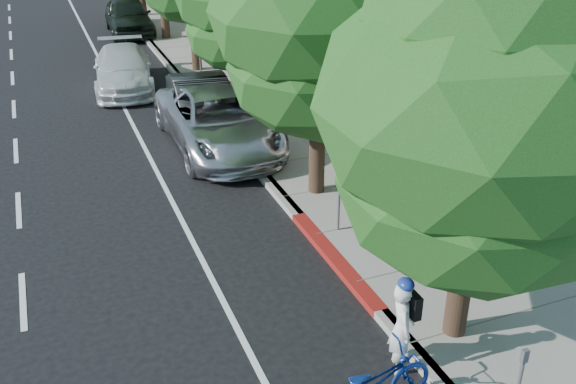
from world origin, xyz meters
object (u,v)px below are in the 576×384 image
bicycle (372,384)px  silver_suv (218,121)px  pedestrian (268,76)px  cyclist (402,328)px  dark_sedan (203,105)px  street_tree_0 (486,111)px  street_tree_1 (320,15)px  dark_suv_far (128,16)px  white_pickup (123,69)px

bicycle → silver_suv: 11.03m
pedestrian → cyclist: bearing=77.2°
dark_sedan → cyclist: bearing=-84.4°
bicycle → street_tree_0: bearing=-69.1°
cyclist → street_tree_0: bearing=-56.4°
pedestrian → bicycle: bearing=74.2°
bicycle → dark_sedan: dark_sedan is taller
street_tree_1 → dark_suv_far: (-1.40, 20.20, -3.66)m
street_tree_0 → bicycle: size_ratio=3.49×
bicycle → silver_suv: bearing=-7.7°
street_tree_0 → cyclist: bearing=-166.3°
street_tree_0 → silver_suv: street_tree_0 is taller
cyclist → pedestrian: size_ratio=0.86×
dark_sedan → white_pickup: dark_sedan is taller
dark_sedan → pedestrian: size_ratio=2.55×
cyclist → pedestrian: 13.43m
cyclist → pedestrian: bearing=9.0°
white_pickup → pedestrian: size_ratio=2.64×
bicycle → dark_suv_far: (0.80, 27.20, 0.35)m
bicycle → pedestrian: (3.43, 13.86, 0.58)m
white_pickup → dark_sedan: bearing=-65.5°
cyclist → white_pickup: (-1.79, 17.32, -0.09)m
bicycle → street_tree_1: bearing=-21.0°
dark_suv_far → silver_suv: bearing=-87.8°
street_tree_1 → bicycle: (-2.20, -7.00, -4.01)m
silver_suv → dark_suv_far: bearing=89.7°
white_pickup → street_tree_0: bearing=-72.4°
cyclist → silver_suv: size_ratio=0.28×
dark_sedan → dark_suv_far: bearing=94.9°
street_tree_1 → dark_sedan: 6.92m
white_pickup → cyclist: bearing=-76.9°
street_tree_0 → dark_suv_far: (-1.40, 26.20, -3.36)m
cyclist → bicycle: size_ratio=0.81×
street_tree_0 → pedestrian: street_tree_0 is taller
street_tree_1 → white_pickup: street_tree_1 is taller
cyclist → pedestrian: pedestrian is taller
white_pickup → street_tree_1: bearing=-67.0°
cyclist → silver_suv: silver_suv is taller
cyclist → silver_suv: (-0.09, 10.32, 0.01)m
bicycle → white_pickup: bearing=-0.7°
street_tree_1 → silver_suv: bearing=109.3°
dark_sedan → pedestrian: pedestrian is taller
street_tree_1 → dark_sedan: (-1.43, 5.64, -3.74)m
dark_sedan → dark_suv_far: 14.56m
bicycle → dark_sedan: bearing=-7.0°
bicycle → white_pickup: size_ratio=0.40×
dark_sedan → street_tree_1: bearing=-70.7°
street_tree_1 → dark_suv_far: bearing=94.0°
pedestrian → white_pickup: bearing=-45.6°
pedestrian → dark_sedan: bearing=22.8°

